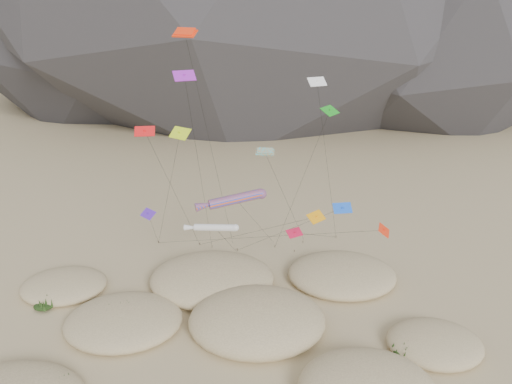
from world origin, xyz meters
TOP-DOWN VIEW (x-y plane):
  - ground at (0.00, 0.00)m, footprint 500.00×500.00m
  - dunes at (-1.14, 4.38)m, footprint 50.85×36.34m
  - dune_grass at (-1.42, 3.95)m, footprint 40.18×25.89m
  - kite_stakes at (2.14, 24.27)m, footprint 25.54×4.31m
  - rainbow_tube_kite at (-0.06, 12.50)m, footprint 9.50×14.39m
  - white_tube_kite at (-2.09, 8.08)m, footprint 5.74×14.63m
  - orange_parafoil at (-4.96, 17.45)m, footprint 5.89×8.93m
  - multi_parafoil at (3.49, 12.92)m, footprint 7.24×13.79m
  - delta_kites at (3.00, 11.31)m, footprint 27.22×22.22m

SIDE VIEW (x-z plane):
  - ground at x=0.00m, z-range 0.00..0.00m
  - kite_stakes at x=2.14m, z-range 0.00..0.30m
  - dunes at x=-1.14m, z-range -1.35..2.87m
  - dune_grass at x=-1.42m, z-range 0.08..1.58m
  - white_tube_kite at x=-2.09m, z-range 4.97..16.09m
  - rainbow_tube_kite at x=-0.06m, z-range 5.45..18.15m
  - delta_kites at x=3.00m, z-range 3.36..29.34m
  - multi_parafoil at x=3.49m, z-range 8.12..25.69m
  - orange_parafoil at x=-4.96m, z-range 13.89..43.38m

